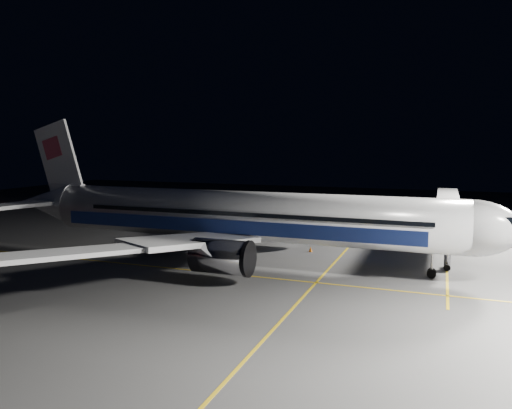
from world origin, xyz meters
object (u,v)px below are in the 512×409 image
Objects in this scene: jet_bridge at (448,211)px; baggage_tug at (293,224)px; airliner at (235,216)px; safety_cone_b at (241,250)px; safety_cone_a at (310,249)px; safety_cone_c at (239,234)px.

jet_bridge is 23.11m from baggage_tug.
airliner is at bearing -141.96° from jet_bridge.
baggage_tug is at bearing 170.33° from jet_bridge.
safety_cone_a is at bearing 23.01° from safety_cone_b.
safety_cone_c is (-5.98, -7.89, -0.58)m from baggage_tug.
jet_bridge reaches higher than safety_cone_b.
airliner is 29.31m from jet_bridge.
jet_bridge is at bearing 38.04° from airliner.
jet_bridge is 11.15× the size of baggage_tug.
safety_cone_a is (7.08, 7.43, -4.83)m from airliner.
airliner is 6.39m from safety_cone_b.
jet_bridge is 28.20m from safety_cone_b.
jet_bridge is 29.07m from safety_cone_c.
baggage_tug is (-22.49, 3.83, -3.69)m from jet_bridge.
jet_bridge is at bearing 8.11° from safety_cone_c.
baggage_tug reaches higher than safety_cone_a.
safety_cone_b is at bearing -156.99° from safety_cone_a.
jet_bridge is at bearing 33.60° from safety_cone_a.
safety_cone_b is (-1.58, -17.89, -0.61)m from baggage_tug.
jet_bridge reaches higher than baggage_tug.
jet_bridge reaches higher than safety_cone_c.
jet_bridge reaches higher than safety_cone_a.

